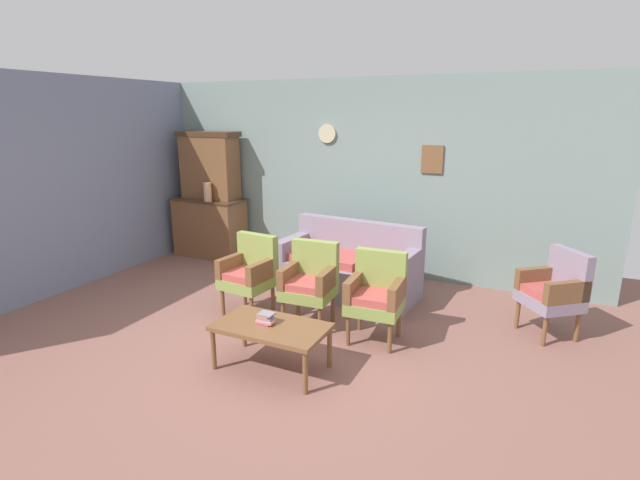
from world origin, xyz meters
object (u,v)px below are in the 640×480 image
floral_couch (349,269)px  vase_on_cabinet (208,192)px  armchair_row_middle (250,271)px  book_stack_on_table (265,319)px  side_cabinet (210,227)px  armchair_near_couch_end (376,293)px  coffee_table (271,329)px  armchair_by_doorway (310,280)px  wingback_chair_by_fireplace (555,289)px

floral_couch → vase_on_cabinet: bearing=170.3°
armchair_row_middle → book_stack_on_table: armchair_row_middle is taller
book_stack_on_table → side_cabinet: bearing=135.4°
vase_on_cabinet → armchair_near_couch_end: vase_on_cabinet is taller
side_cabinet → floral_couch: side_cabinet is taller
coffee_table → vase_on_cabinet: bearing=136.6°
side_cabinet → armchair_near_couch_end: bearing=-26.4°
armchair_near_couch_end → floral_couch: bearing=124.3°
armchair_by_doorway → wingback_chair_by_fireplace: 2.51m
floral_couch → book_stack_on_table: floral_couch is taller
armchair_row_middle → book_stack_on_table: bearing=-50.2°
vase_on_cabinet → floral_couch: vase_on_cabinet is taller
armchair_by_doorway → book_stack_on_table: 0.99m
floral_couch → armchair_row_middle: bearing=-127.4°
wingback_chair_by_fireplace → coffee_table: size_ratio=0.90×
floral_couch → wingback_chair_by_fireplace: (2.33, -0.18, 0.17)m
wingback_chair_by_fireplace → coffee_table: bearing=-141.1°
vase_on_cabinet → floral_couch: 2.64m
armchair_row_middle → floral_couch: bearing=52.6°
side_cabinet → vase_on_cabinet: (0.14, -0.18, 0.61)m
wingback_chair_by_fireplace → armchair_near_couch_end: bearing=-151.4°
armchair_row_middle → coffee_table: (0.86, -0.97, -0.12)m
vase_on_cabinet → armchair_row_middle: 2.32m
floral_couch → armchair_row_middle: (-0.79, -1.04, 0.17)m
side_cabinet → floral_couch: size_ratio=0.65×
side_cabinet → book_stack_on_table: (2.65, -2.61, 0.00)m
wingback_chair_by_fireplace → book_stack_on_table: 2.95m
armchair_by_doorway → wingback_chair_by_fireplace: same height
wingback_chair_by_fireplace → armchair_by_doorway: bearing=-160.7°
vase_on_cabinet → armchair_by_doorway: size_ratio=0.32×
floral_couch → wingback_chair_by_fireplace: 2.34m
wingback_chair_by_fireplace → coffee_table: 2.90m
armchair_row_middle → wingback_chair_by_fireplace: size_ratio=1.00×
armchair_row_middle → book_stack_on_table: (0.80, -0.96, -0.03)m
side_cabinet → floral_couch: 2.71m
vase_on_cabinet → wingback_chair_by_fireplace: 4.90m
coffee_table → book_stack_on_table: bearing=175.1°
side_cabinet → vase_on_cabinet: bearing=-52.5°
side_cabinet → armchair_row_middle: (1.84, -1.65, 0.03)m
armchair_by_doorway → floral_couch: bearing=87.7°
side_cabinet → vase_on_cabinet: size_ratio=4.03×
floral_couch → book_stack_on_table: size_ratio=11.03×
coffee_table → book_stack_on_table: 0.11m
floral_couch → armchair_near_couch_end: 1.29m
vase_on_cabinet → book_stack_on_table: (2.51, -2.43, -0.61)m
side_cabinet → armchair_by_doorway: (2.60, -1.62, 0.03)m
floral_couch → coffee_table: (0.07, -2.00, 0.05)m
vase_on_cabinet → book_stack_on_table: 3.54m
armchair_row_middle → wingback_chair_by_fireplace: bearing=15.3°
armchair_near_couch_end → coffee_table: armchair_near_couch_end is taller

